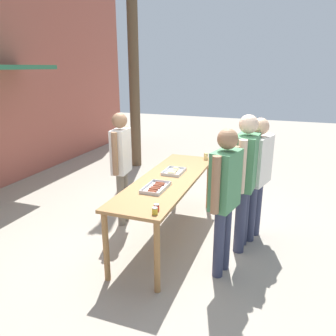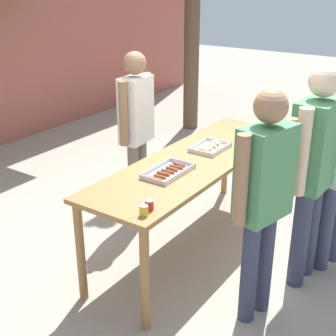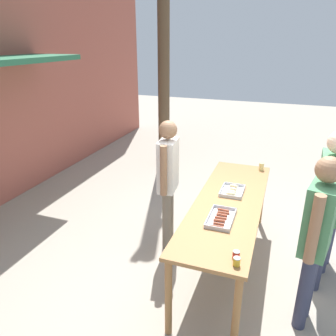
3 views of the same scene
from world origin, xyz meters
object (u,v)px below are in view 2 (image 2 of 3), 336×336
beer_cup (273,126)px  person_server_behind_table (136,121)px  food_tray_sausages (168,172)px  condiment_jar_ketchup (149,205)px  condiment_jar_mustard (144,211)px  food_tray_buns (209,148)px  person_customer_holding_hotdog (264,190)px  person_customer_waiting_in_line (314,161)px

beer_cup → person_server_behind_table: 1.46m
person_server_behind_table → beer_cup: bearing=-55.5°
food_tray_sausages → condiment_jar_ketchup: 0.66m
condiment_jar_mustard → condiment_jar_ketchup: 0.09m
food_tray_buns → condiment_jar_mustard: condiment_jar_mustard is taller
person_customer_holding_hotdog → person_customer_waiting_in_line: size_ratio=0.96×
food_tray_sausages → condiment_jar_ketchup: condiment_jar_ketchup is taller
food_tray_sausages → beer_cup: beer_cup is taller
food_tray_buns → person_server_behind_table: (-0.06, 0.83, 0.14)m
food_tray_buns → person_customer_waiting_in_line: (-0.19, -1.05, 0.16)m
person_server_behind_table → food_tray_buns: bearing=-92.5°
food_tray_sausages → condiment_jar_mustard: 0.75m
food_tray_sausages → person_customer_waiting_in_line: bearing=-64.3°
condiment_jar_ketchup → beer_cup: bearing=-0.4°
food_tray_buns → person_server_behind_table: bearing=94.0°
person_server_behind_table → person_customer_waiting_in_line: 1.88m
condiment_jar_ketchup → person_customer_waiting_in_line: size_ratio=0.04×
condiment_jar_mustard → person_customer_holding_hotdog: 0.85m
beer_cup → person_server_behind_table: (-0.95, 1.10, 0.11)m
food_tray_sausages → condiment_jar_ketchup: (-0.61, -0.26, 0.02)m
person_server_behind_table → person_customer_waiting_in_line: size_ratio=0.96×
person_server_behind_table → person_customer_waiting_in_line: person_customer_waiting_in_line is taller
beer_cup → person_customer_waiting_in_line: 1.35m
food_tray_sausages → person_customer_holding_hotdog: person_customer_holding_hotdog is taller
condiment_jar_ketchup → person_server_behind_table: bearing=40.9°
food_tray_buns → condiment_jar_mustard: bearing=-168.9°
food_tray_buns → person_customer_holding_hotdog: 1.25m
condiment_jar_mustard → condiment_jar_ketchup: (0.09, 0.02, 0.00)m
condiment_jar_ketchup → person_customer_holding_hotdog: (0.46, -0.65, 0.12)m
person_customer_holding_hotdog → person_customer_waiting_in_line: (0.65, -0.14, 0.03)m
condiment_jar_mustard → person_customer_waiting_in_line: bearing=-32.9°
food_tray_sausages → beer_cup: size_ratio=4.32×
person_customer_waiting_in_line → food_tray_sausages: bearing=-61.2°
condiment_jar_mustard → person_customer_waiting_in_line: size_ratio=0.04×
beer_cup → person_customer_holding_hotdog: size_ratio=0.06×
beer_cup → person_server_behind_table: size_ratio=0.06×
person_customer_holding_hotdog → person_customer_waiting_in_line: person_customer_waiting_in_line is taller
food_tray_sausages → person_customer_waiting_in_line: person_customer_waiting_in_line is taller
food_tray_buns → beer_cup: 0.94m
food_tray_sausages → person_customer_waiting_in_line: 1.18m
condiment_jar_ketchup → beer_cup: 2.20m
person_server_behind_table → person_customer_waiting_in_line: bearing=-100.6°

